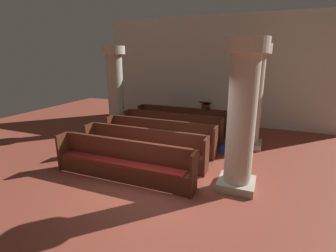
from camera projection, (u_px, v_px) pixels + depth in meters
name	position (u px, v px, depth m)	size (l,w,h in m)	color
ground_plane	(158.00, 184.00, 5.95)	(19.20, 19.20, 0.00)	brown
back_wall	(216.00, 71.00, 10.77)	(10.00, 0.16, 4.50)	silver
pew_row_0	(182.00, 120.00, 9.85)	(3.60, 0.47, 0.96)	#562819
pew_row_1	(172.00, 127.00, 8.90)	(3.60, 0.46, 0.96)	#562819
pew_row_2	(159.00, 135.00, 7.94)	(3.60, 0.46, 0.96)	#562819
pew_row_3	(143.00, 146.00, 6.99)	(3.60, 0.47, 0.96)	#562819
pew_row_4	(122.00, 160.00, 6.03)	(3.60, 0.46, 0.96)	#562819
pillar_aisle_side	(253.00, 95.00, 7.95)	(0.87, 0.87, 3.25)	#B6AD9A
pillar_far_side	(115.00, 88.00, 9.90)	(0.87, 0.87, 3.25)	#B6AD9A
pillar_aisle_rear	(242.00, 115.00, 5.34)	(0.87, 0.87, 3.25)	#B6AD9A
lectern	(205.00, 116.00, 10.69)	(0.48, 0.45, 1.08)	#492215
hymn_book	(208.00, 109.00, 9.53)	(0.14, 0.20, 0.03)	black
kneeler_box_blue	(227.00, 150.00, 7.81)	(0.40, 0.32, 0.20)	navy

